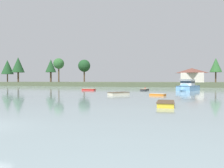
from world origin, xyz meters
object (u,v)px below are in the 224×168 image
(dinghy_black, at_px, (145,90))
(dinghy_cream, at_px, (119,94))
(mooring_buoy_red, at_px, (145,88))
(dinghy_red, at_px, (89,90))
(dinghy_orange, at_px, (158,95))
(dinghy_yellow, at_px, (166,104))
(cruiser_skyblue, at_px, (187,88))

(dinghy_black, distance_m, dinghy_cream, 20.28)
(mooring_buoy_red, bearing_deg, dinghy_red, -120.53)
(dinghy_cream, bearing_deg, mooring_buoy_red, 92.14)
(dinghy_orange, distance_m, dinghy_yellow, 15.59)
(dinghy_red, xyz_separation_m, dinghy_yellow, (22.03, -29.90, 0.00))
(dinghy_red, height_order, dinghy_cream, dinghy_cream)
(dinghy_cream, relative_size, mooring_buoy_red, 8.51)
(dinghy_orange, height_order, dinghy_yellow, dinghy_yellow)
(dinghy_red, bearing_deg, dinghy_black, 19.03)
(dinghy_orange, distance_m, dinghy_black, 20.11)
(dinghy_yellow, distance_m, dinghy_cream, 17.14)
(dinghy_red, relative_size, dinghy_cream, 0.89)
(dinghy_black, xyz_separation_m, mooring_buoy_red, (-2.39, 14.71, -0.06))
(mooring_buoy_red, bearing_deg, dinghy_cream, -87.86)
(dinghy_orange, xyz_separation_m, mooring_buoy_red, (-7.97, 34.04, -0.05))
(dinghy_red, relative_size, dinghy_yellow, 0.90)
(dinghy_red, height_order, cruiser_skyblue, cruiser_skyblue)
(dinghy_black, relative_size, mooring_buoy_red, 7.29)
(dinghy_black, relative_size, dinghy_yellow, 0.87)
(dinghy_yellow, xyz_separation_m, dinghy_cream, (-9.22, 14.45, 0.02))
(dinghy_yellow, relative_size, mooring_buoy_red, 8.43)
(cruiser_skyblue, bearing_deg, dinghy_black, -170.09)
(dinghy_yellow, relative_size, dinghy_cream, 0.99)
(cruiser_skyblue, height_order, dinghy_cream, cruiser_skyblue)
(dinghy_black, distance_m, mooring_buoy_red, 14.91)
(dinghy_orange, relative_size, mooring_buoy_red, 6.21)
(dinghy_orange, relative_size, dinghy_cream, 0.73)
(dinghy_black, relative_size, cruiser_skyblue, 0.31)
(dinghy_yellow, bearing_deg, dinghy_black, 103.19)
(dinghy_orange, height_order, dinghy_black, dinghy_black)
(dinghy_red, relative_size, cruiser_skyblue, 0.32)
(dinghy_red, xyz_separation_m, dinghy_cream, (12.81, -15.46, 0.02))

